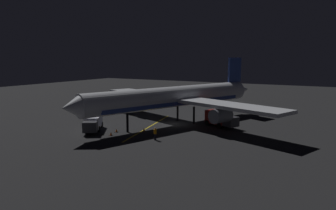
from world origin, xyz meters
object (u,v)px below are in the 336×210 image
Objects in this scene: traffic_cone_near_left at (116,130)px; traffic_cone_near_right at (144,130)px; airliner at (177,98)px; traffic_cone_under_wing at (111,134)px; ground_crew_worker at (155,134)px; baggage_truck at (93,123)px; catering_truck at (220,119)px.

traffic_cone_near_left is 1.00× the size of traffic_cone_near_right.
traffic_cone_near_left is (4.82, 10.20, -4.19)m from airliner.
traffic_cone_under_wing is (2.58, 4.64, 0.00)m from traffic_cone_near_right.
traffic_cone_near_right is at bearing -40.21° from ground_crew_worker.
baggage_truck is at bearing 15.82° from traffic_cone_near_left.
baggage_truck is 11.97× the size of traffic_cone_near_right.
traffic_cone_under_wing is at bearing 71.47° from airliner.
baggage_truck is 11.25m from ground_crew_worker.
catering_truck reaches higher than traffic_cone_near_right.
traffic_cone_near_right and traffic_cone_under_wing have the same top height.
traffic_cone_under_wing is at bearing 60.88° from traffic_cone_near_right.
ground_crew_worker reaches higher than traffic_cone_near_right.
catering_truck is at bearing -110.04° from ground_crew_worker.
baggage_truck is 3.78× the size of ground_crew_worker.
traffic_cone_under_wing is at bearing 166.24° from baggage_truck.
traffic_cone_near_right is 5.31m from traffic_cone_under_wing.
baggage_truck is 11.97× the size of traffic_cone_under_wing.
ground_crew_worker reaches higher than traffic_cone_under_wing.
airliner is at bearing -76.33° from ground_crew_worker.
baggage_truck reaches higher than traffic_cone_near_right.
traffic_cone_near_left is (7.56, -1.10, -0.64)m from ground_crew_worker.
traffic_cone_near_left is 1.00× the size of traffic_cone_under_wing.
airliner is 14.46m from baggage_truck.
baggage_truck is at bearing -0.29° from ground_crew_worker.
ground_crew_worker is 3.16× the size of traffic_cone_under_wing.
baggage_truck is 1.08× the size of catering_truck.
airliner reaches higher than baggage_truck.
traffic_cone_near_left and traffic_cone_near_right have the same top height.
catering_truck is 3.51× the size of ground_crew_worker.
traffic_cone_near_right is at bearing -119.12° from traffic_cone_under_wing.
ground_crew_worker is 5.65m from traffic_cone_near_right.
catering_truck reaches higher than ground_crew_worker.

